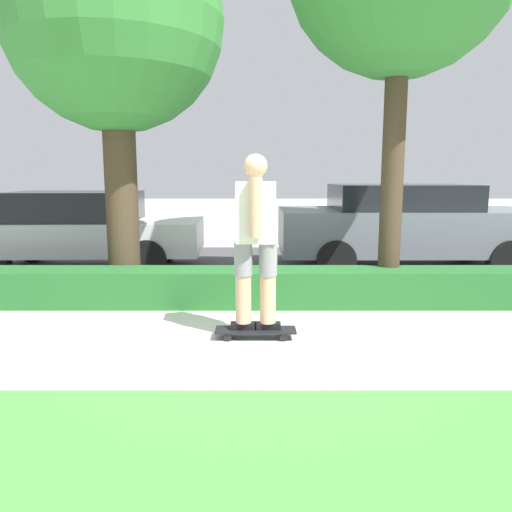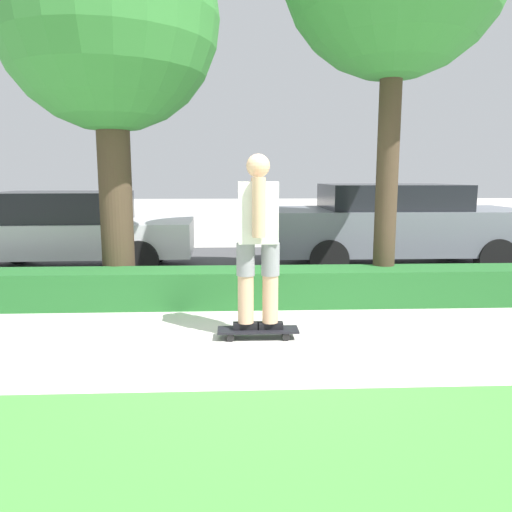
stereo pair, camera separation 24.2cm
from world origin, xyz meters
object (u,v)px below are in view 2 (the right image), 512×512
object	(u,v)px
skater_person	(258,238)
parked_car_front	(71,230)
skateboard	(258,331)
tree_near	(108,22)
parked_car_middle	(395,224)

from	to	relation	value
skater_person	parked_car_front	xyz separation A→B (m)	(-3.03, 3.75, -0.31)
skateboard	skater_person	distance (m)	0.95
tree_near	parked_car_middle	world-z (taller)	tree_near
tree_near	parked_car_front	xyz separation A→B (m)	(-1.24, 1.94, -2.82)
parked_car_front	tree_near	bearing A→B (deg)	-59.58
skater_person	tree_near	world-z (taller)	tree_near
skateboard	parked_car_middle	distance (m)	4.68
tree_near	parked_car_front	distance (m)	3.64
parked_car_middle	parked_car_front	bearing A→B (deg)	-179.20
skateboard	tree_near	distance (m)	4.30
skateboard	parked_car_front	world-z (taller)	parked_car_front
skateboard	parked_car_front	bearing A→B (deg)	128.92
tree_near	parked_car_front	size ratio (longest dim) A/B	1.21
skateboard	skater_person	bearing A→B (deg)	91.79
parked_car_front	parked_car_middle	distance (m)	5.64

